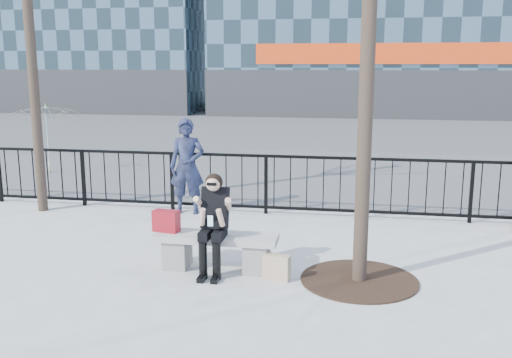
# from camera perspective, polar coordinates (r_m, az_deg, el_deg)

# --- Properties ---
(ground) EXTENTS (120.00, 120.00, 0.00)m
(ground) POSITION_cam_1_polar(r_m,az_deg,el_deg) (7.83, -3.95, -8.98)
(ground) COLOR #A3A39E
(ground) RESTS_ON ground
(street_surface) EXTENTS (60.00, 23.00, 0.01)m
(street_surface) POSITION_cam_1_polar(r_m,az_deg,el_deg) (22.35, 5.32, 4.43)
(street_surface) COLOR #474747
(street_surface) RESTS_ON ground
(railing) EXTENTS (14.00, 0.06, 1.10)m
(railing) POSITION_cam_1_polar(r_m,az_deg,el_deg) (10.50, -0.07, -0.49)
(railing) COLOR black
(railing) RESTS_ON ground
(tree_grate) EXTENTS (1.50, 1.50, 0.02)m
(tree_grate) POSITION_cam_1_polar(r_m,az_deg,el_deg) (7.52, 10.27, -9.91)
(tree_grate) COLOR black
(tree_grate) RESTS_ON ground
(bench_main) EXTENTS (1.65, 0.46, 0.49)m
(bench_main) POSITION_cam_1_polar(r_m,az_deg,el_deg) (7.73, -3.98, -6.88)
(bench_main) COLOR slate
(bench_main) RESTS_ON ground
(seated_woman) EXTENTS (0.50, 0.64, 1.34)m
(seated_woman) POSITION_cam_1_polar(r_m,az_deg,el_deg) (7.47, -4.31, -4.58)
(seated_woman) COLOR black
(seated_woman) RESTS_ON ground
(handbag) EXTENTS (0.38, 0.22, 0.29)m
(handbag) POSITION_cam_1_polar(r_m,az_deg,el_deg) (7.84, -8.97, -4.17)
(handbag) COLOR maroon
(handbag) RESTS_ON bench_main
(shopping_bag) EXTENTS (0.37, 0.21, 0.33)m
(shopping_bag) POSITION_cam_1_polar(r_m,az_deg,el_deg) (7.41, 2.08, -8.81)
(shopping_bag) COLOR beige
(shopping_bag) RESTS_ON ground
(standing_man) EXTENTS (0.68, 0.48, 1.76)m
(standing_man) POSITION_cam_1_polar(r_m,az_deg,el_deg) (10.53, -6.90, 1.27)
(standing_man) COLOR black
(standing_man) RESTS_ON ground
(vendor_umbrella) EXTENTS (2.19, 2.23, 1.76)m
(vendor_umbrella) POSITION_cam_1_polar(r_m,az_deg,el_deg) (15.22, -20.17, 3.81)
(vendor_umbrella) COLOR yellow
(vendor_umbrella) RESTS_ON ground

